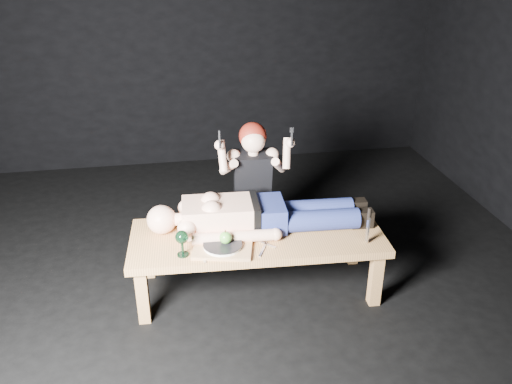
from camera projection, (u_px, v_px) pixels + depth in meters
ground at (232, 291)px, 3.75m from camera, size 5.00×5.00×0.00m
back_wall at (197, 23)px, 5.31m from camera, size 5.00×0.00×5.00m
table at (257, 262)px, 3.69m from camera, size 1.75×0.73×0.45m
lying_man at (263, 211)px, 3.63m from camera, size 1.69×0.59×0.26m
kneeling_woman at (252, 186)px, 4.03m from camera, size 0.65×0.71×1.13m
serving_tray at (223, 248)px, 3.41m from camera, size 0.43×0.35×0.02m
plate at (223, 245)px, 3.40m from camera, size 0.30×0.30×0.02m
apple at (226, 238)px, 3.39m from camera, size 0.08×0.08×0.08m
goblet at (182, 243)px, 3.32m from camera, size 0.09×0.09×0.18m
fork_flat at (202, 255)px, 3.35m from camera, size 0.05×0.18×0.01m
knife_flat at (263, 249)px, 3.41m from camera, size 0.09×0.17×0.01m
spoon_flat at (265, 243)px, 3.48m from camera, size 0.14×0.14×0.01m
carving_knife at (368, 226)px, 3.44m from camera, size 0.04×0.04×0.26m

